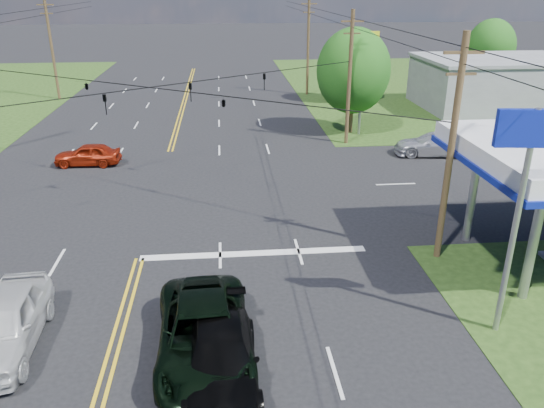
{
  "coord_description": "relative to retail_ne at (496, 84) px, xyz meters",
  "views": [
    {
      "loc": [
        3.84,
        -16.87,
        11.11
      ],
      "look_at": [
        6.0,
        6.0,
        1.53
      ],
      "focal_mm": 35.0,
      "sensor_mm": 36.0,
      "label": 1
    }
  ],
  "objects": [
    {
      "name": "tree_right_b",
      "position": [
        -13.5,
        4.0,
        2.02
      ],
      "size": [
        4.94,
        4.94,
        7.09
      ],
      "color": "#49381F",
      "rests_on": "ground"
    },
    {
      "name": "power_lines",
      "position": [
        -30.0,
        -22.0,
        6.4
      ],
      "size": [
        26.04,
        100.0,
        0.64
      ],
      "color": "black",
      "rests_on": "ground"
    },
    {
      "name": "pickup_dkgreen",
      "position": [
        -27.0,
        -34.88,
        -1.32
      ],
      "size": [
        3.24,
        6.48,
        1.76
      ],
      "primitive_type": "imported",
      "rotation": [
        0.0,
        0.0,
        0.05
      ],
      "color": "black",
      "rests_on": "ground"
    },
    {
      "name": "pole_left_far",
      "position": [
        -43.0,
        8.0,
        2.97
      ],
      "size": [
        1.6,
        0.28,
        10.0
      ],
      "color": "#49381F",
      "rests_on": "ground"
    },
    {
      "name": "polesign_ne",
      "position": [
        -15.43,
        -8.6,
        3.93
      ],
      "size": [
        2.18,
        0.34,
        7.9
      ],
      "color": "#A5A5AA",
      "rests_on": "ground"
    },
    {
      "name": "span_wire_signals",
      "position": [
        -30.0,
        -20.0,
        3.8
      ],
      "size": [
        26.0,
        18.0,
        1.13
      ],
      "color": "black",
      "rests_on": "ground"
    },
    {
      "name": "pole_se",
      "position": [
        -17.0,
        -29.0,
        2.72
      ],
      "size": [
        1.6,
        0.28,
        9.5
      ],
      "color": "#49381F",
      "rests_on": "ground"
    },
    {
      "name": "suv_black",
      "position": [
        -26.48,
        -35.97,
        -1.4
      ],
      "size": [
        2.35,
        5.54,
        1.6
      ],
      "primitive_type": "imported",
      "rotation": [
        0.0,
        0.0,
        0.02
      ],
      "color": "black",
      "rests_on": "ground"
    },
    {
      "name": "sedan_far",
      "position": [
        -11.58,
        -14.5,
        -1.41
      ],
      "size": [
        5.7,
        2.93,
        1.58
      ],
      "primitive_type": "imported",
      "rotation": [
        0.0,
        0.0,
        -1.71
      ],
      "color": "silver",
      "rests_on": "ground"
    },
    {
      "name": "polesign_se",
      "position": [
        -17.0,
        -34.36,
        3.89
      ],
      "size": [
        2.29,
        0.5,
        7.75
      ],
      "color": "#A5A5AA",
      "rests_on": "ground"
    },
    {
      "name": "retail_ne",
      "position": [
        0.0,
        0.0,
        0.0
      ],
      "size": [
        14.0,
        10.0,
        4.4
      ],
      "primitive_type": "cube",
      "color": "slate",
      "rests_on": "ground"
    },
    {
      "name": "stop_bar",
      "position": [
        -25.0,
        -28.0,
        -2.2
      ],
      "size": [
        10.0,
        0.5,
        0.02
      ],
      "primitive_type": "cube",
      "color": "silver",
      "rests_on": "ground"
    },
    {
      "name": "sedan_red",
      "position": [
        -35.11,
        -14.5,
        -1.48
      ],
      "size": [
        4.27,
        1.84,
        1.44
      ],
      "primitive_type": "imported",
      "rotation": [
        0.0,
        0.0,
        -1.61
      ],
      "color": "maroon",
      "rests_on": "ground"
    },
    {
      "name": "pole_ne",
      "position": [
        -17.0,
        -11.0,
        2.72
      ],
      "size": [
        1.6,
        0.28,
        9.5
      ],
      "color": "#49381F",
      "rests_on": "ground"
    },
    {
      "name": "pickup_white",
      "position": [
        -33.5,
        -33.76,
        -1.28
      ],
      "size": [
        2.41,
        5.51,
        1.85
      ],
      "primitive_type": "imported",
      "rotation": [
        0.0,
        0.0,
        0.04
      ],
      "color": "silver",
      "rests_on": "ground"
    },
    {
      "name": "tree_far_r",
      "position": [
        4.0,
        10.0,
        2.34
      ],
      "size": [
        5.32,
        5.32,
        7.63
      ],
      "color": "#49381F",
      "rests_on": "ground"
    },
    {
      "name": "pole_right_far",
      "position": [
        -17.0,
        8.0,
        2.97
      ],
      "size": [
        1.6,
        0.28,
        10.0
      ],
      "color": "#49381F",
      "rests_on": "ground"
    },
    {
      "name": "grass_ne",
      "position": [
        5.0,
        12.0,
        -2.2
      ],
      "size": [
        46.0,
        48.0,
        0.03
      ],
      "primitive_type": "cube",
      "color": "#203A12",
      "rests_on": "ground"
    },
    {
      "name": "ground",
      "position": [
        -30.0,
        -20.0,
        -2.2
      ],
      "size": [
        280.0,
        280.0,
        0.0
      ],
      "primitive_type": "plane",
      "color": "black",
      "rests_on": "ground"
    },
    {
      "name": "tree_right_a",
      "position": [
        -16.0,
        -8.0,
        2.67
      ],
      "size": [
        5.7,
        5.7,
        8.18
      ],
      "color": "#49381F",
      "rests_on": "ground"
    }
  ]
}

